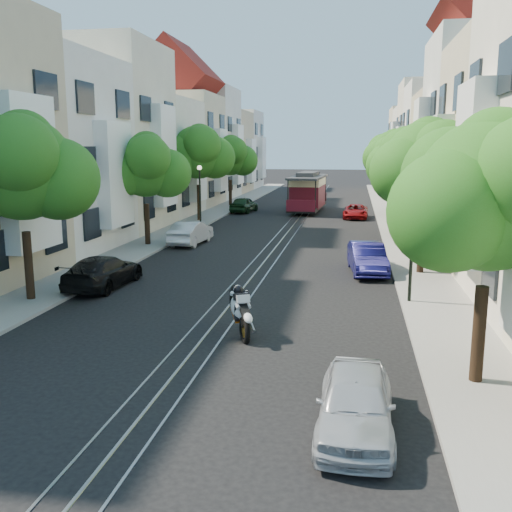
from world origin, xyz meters
The scene contains 27 objects.
ground centered at (0.00, 28.00, 0.00)m, with size 200.00×200.00×0.00m, color black.
sidewalk_east centered at (7.25, 28.00, 0.06)m, with size 2.50×80.00×0.12m, color gray.
sidewalk_west centered at (-7.25, 28.00, 0.06)m, with size 2.50×80.00×0.12m, color gray.
rail_left centered at (-0.55, 28.00, 0.01)m, with size 0.06×80.00×0.02m, color gray.
rail_slot centered at (0.00, 28.00, 0.01)m, with size 0.06×80.00×0.02m, color gray.
rail_right centered at (0.55, 28.00, 0.01)m, with size 0.06×80.00×0.02m, color gray.
lane_line centered at (0.00, 28.00, 0.00)m, with size 0.08×80.00×0.01m, color tan.
townhouses_east centered at (11.87, 27.91, 5.18)m, with size 7.75×72.00×12.00m.
townhouses_west centered at (-11.87, 27.91, 5.08)m, with size 7.75×72.00×11.76m.
tree_e_a centered at (7.26, -3.02, 4.40)m, with size 4.72×3.87×6.27m.
tree_e_b centered at (7.26, 8.98, 4.73)m, with size 4.93×4.08×6.68m.
tree_e_c centered at (7.26, 19.98, 4.60)m, with size 4.84×3.99×6.52m.
tree_e_d centered at (7.26, 30.98, 4.87)m, with size 5.01×4.16×6.85m.
tree_w_a centered at (-7.14, 1.98, 4.73)m, with size 4.93×4.08×6.68m.
tree_w_b centered at (-7.14, 13.98, 4.40)m, with size 4.72×3.87×6.27m.
tree_w_c centered at (-7.14, 24.98, 5.07)m, with size 5.13×4.28×7.09m.
tree_w_d centered at (-7.14, 35.98, 4.60)m, with size 4.84×3.99×6.52m.
lamp_east centered at (6.30, 4.00, 2.85)m, with size 0.32×0.32×4.16m.
lamp_west centered at (-6.30, 22.00, 2.85)m, with size 0.32×0.32×4.16m.
sportbike_rider centered at (1.01, -0.38, 0.83)m, with size 1.01×2.15×1.57m.
cable_car centered at (0.30, 32.93, 1.84)m, with size 2.99×8.23×3.11m.
parked_car_e_near centered at (4.40, -5.80, 0.62)m, with size 1.47×3.66×1.25m, color #A4A9B0.
parked_car_e_mid centered at (4.91, 8.96, 0.67)m, with size 1.42×4.08×1.35m, color #0E0D44.
parked_car_e_far centered at (4.40, 28.87, 0.55)m, with size 1.81×3.93×1.09m, color maroon.
parked_car_w_near centered at (-5.53, 4.48, 0.64)m, with size 1.79×4.42×1.28m, color black.
parked_car_w_mid centered at (-4.96, 15.01, 0.67)m, with size 1.42×4.08×1.34m, color silver.
parked_car_w_far centered at (-5.04, 31.49, 0.67)m, with size 1.58×3.93×1.34m, color black.
Camera 1 is at (4.24, -16.33, 5.53)m, focal length 40.00 mm.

